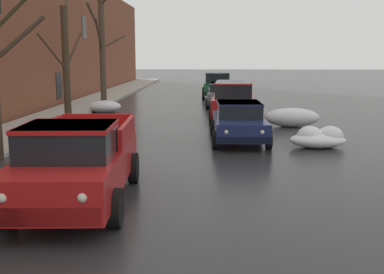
{
  "coord_description": "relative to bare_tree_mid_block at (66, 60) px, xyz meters",
  "views": [
    {
      "loc": [
        1.23,
        -1.19,
        3.08
      ],
      "look_at": [
        0.87,
        8.74,
        1.36
      ],
      "focal_mm": 44.89,
      "sensor_mm": 36.0,
      "label": 1
    }
  ],
  "objects": [
    {
      "name": "sedan_darkblue_parked_kerbside_close",
      "position": [
        7.36,
        -4.22,
        -2.1
      ],
      "size": [
        2.01,
        4.1,
        1.42
      ],
      "color": "navy",
      "rests_on": "ground"
    },
    {
      "name": "left_sidewalk_slab",
      "position": [
        -1.22,
        -1.91,
        -2.79
      ],
      "size": [
        2.74,
        80.0,
        0.12
      ],
      "primitive_type": "cube",
      "color": "#A8A399",
      "rests_on": "ground"
    },
    {
      "name": "bare_tree_far_down_block",
      "position": [
        0.04,
        7.06,
        1.05
      ],
      "size": [
        1.82,
        2.92,
        7.71
      ],
      "color": "#4C3D2D",
      "rests_on": "ground"
    },
    {
      "name": "pickup_truck_red_approaching_near_lane",
      "position": [
        3.57,
        -11.51,
        -1.97
      ],
      "size": [
        2.39,
        5.3,
        1.76
      ],
      "color": "red",
      "rests_on": "ground"
    },
    {
      "name": "suv_green_queued_behind_truck",
      "position": [
        6.83,
        13.37,
        -1.87
      ],
      "size": [
        2.16,
        4.51,
        1.82
      ],
      "color": "#1E5633",
      "rests_on": "ground"
    },
    {
      "name": "snow_bank_near_corner_left",
      "position": [
        0.79,
        4.14,
        -2.53
      ],
      "size": [
        1.69,
        1.49,
        0.66
      ],
      "color": "white",
      "rests_on": "ground"
    },
    {
      "name": "snow_bank_along_left_kerb",
      "position": [
        9.97,
        -5.2,
        -2.55
      ],
      "size": [
        1.87,
        1.09,
        0.73
      ],
      "color": "white",
      "rests_on": "ground"
    },
    {
      "name": "snow_bank_near_corner_right",
      "position": [
        9.85,
        -0.48,
        -2.47
      ],
      "size": [
        2.36,
        1.11,
        0.81
      ],
      "color": "white",
      "rests_on": "ground"
    },
    {
      "name": "sedan_grey_parked_far_down_block",
      "position": [
        7.04,
        7.66,
        -2.1
      ],
      "size": [
        1.91,
        4.22,
        1.42
      ],
      "color": "slate",
      "rests_on": "ground"
    },
    {
      "name": "suv_red_parked_kerbside_mid",
      "position": [
        7.44,
        1.49,
        -1.87
      ],
      "size": [
        2.3,
        4.84,
        1.82
      ],
      "color": "red",
      "rests_on": "ground"
    },
    {
      "name": "bare_tree_mid_block",
      "position": [
        0.0,
        0.0,
        0.0
      ],
      "size": [
        0.92,
        4.06,
        5.79
      ],
      "color": "#423323",
      "rests_on": "ground"
    }
  ]
}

